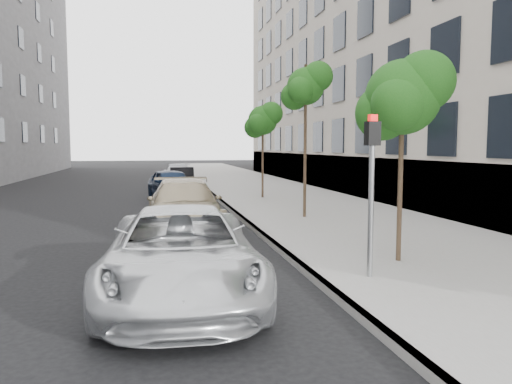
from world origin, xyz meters
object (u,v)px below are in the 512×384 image
object	(u,v)px
tree_mid	(306,87)
sedan_black	(182,178)
minivan	(181,253)
sedan_rear	(178,174)
tree_near	(404,97)
signal_pole	(372,176)
tree_far	(263,120)
sedan_blue	(171,185)
suv	(184,206)

from	to	relation	value
tree_mid	sedan_black	size ratio (longest dim) A/B	1.31
tree_mid	minivan	distance (m)	9.64
sedan_black	sedan_rear	bearing A→B (deg)	92.92
tree_near	signal_pole	size ratio (longest dim) A/B	1.46
tree_mid	tree_near	bearing A→B (deg)	-90.00
signal_pole	sedan_black	bearing A→B (deg)	91.10
tree_near	tree_far	world-z (taller)	tree_far
signal_pole	sedan_rear	world-z (taller)	signal_pole
tree_mid	tree_far	distance (m)	6.54
tree_near	sedan_blue	distance (m)	14.71
tree_far	sedan_blue	world-z (taller)	tree_far
tree_far	minivan	bearing A→B (deg)	-107.66
suv	signal_pole	bearing A→B (deg)	-64.38
tree_mid	sedan_blue	bearing A→B (deg)	119.38
minivan	suv	size ratio (longest dim) A/B	1.03
sedan_blue	sedan_black	distance (m)	5.70
signal_pole	sedan_black	distance (m)	20.71
minivan	signal_pole	bearing A→B (deg)	4.43
tree_far	suv	xyz separation A→B (m)	(-4.07, -7.72, -2.90)
suv	sedan_blue	size ratio (longest dim) A/B	1.22
sedan_rear	tree_far	bearing A→B (deg)	-67.35
suv	sedan_black	size ratio (longest dim) A/B	1.33
tree_far	minivan	world-z (taller)	tree_far
sedan_rear	tree_mid	bearing A→B (deg)	-73.23
signal_pole	minivan	world-z (taller)	signal_pole
tree_mid	minivan	world-z (taller)	tree_mid
suv	sedan_rear	world-z (taller)	suv
tree_near	tree_mid	size ratio (longest dim) A/B	0.83
minivan	sedan_black	size ratio (longest dim) A/B	1.37
tree_near	tree_mid	bearing A→B (deg)	90.00
tree_far	minivan	xyz separation A→B (m)	(-4.52, -14.18, -2.91)
tree_far	suv	bearing A→B (deg)	-117.78
tree_near	signal_pole	bearing A→B (deg)	-137.04
suv	sedan_blue	xyz separation A→B (m)	(-0.07, 8.58, -0.03)
suv	sedan_rear	bearing A→B (deg)	88.61
tree_near	sedan_rear	size ratio (longest dim) A/B	0.95
tree_near	tree_far	bearing A→B (deg)	90.00
tree_far	suv	distance (m)	9.20
signal_pole	minivan	bearing A→B (deg)	177.01
minivan	sedan_rear	distance (m)	25.44
tree_far	suv	world-z (taller)	tree_far
suv	sedan_rear	distance (m)	18.97
tree_far	sedan_rear	distance (m)	12.09
tree_near	tree_mid	distance (m)	6.57
tree_mid	sedan_black	distance (m)	13.93
minivan	suv	bearing A→B (deg)	88.52
minivan	sedan_blue	distance (m)	15.04
signal_pole	sedan_rear	bearing A→B (deg)	89.97
tree_near	sedan_rear	xyz separation A→B (m)	(-3.33, 24.23, -2.82)
suv	sedan_black	distance (m)	14.23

